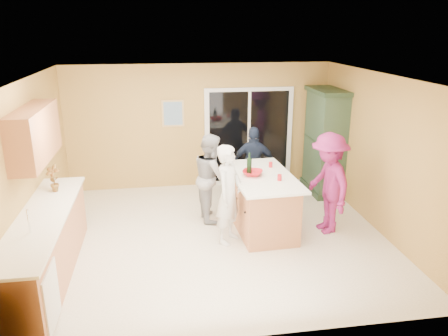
{
  "coord_description": "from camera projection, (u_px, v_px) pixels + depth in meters",
  "views": [
    {
      "loc": [
        -0.86,
        -6.47,
        3.33
      ],
      "look_at": [
        0.15,
        0.1,
        1.15
      ],
      "focal_mm": 35.0,
      "sensor_mm": 36.0,
      "label": 1
    }
  ],
  "objects": [
    {
      "name": "white_plate",
      "position": [
        251.0,
        165.0,
        7.73
      ],
      "size": [
        0.26,
        0.26,
        0.01
      ],
      "primitive_type": "cylinder",
      "rotation": [
        0.0,
        0.0,
        0.27
      ],
      "color": "silver",
      "rests_on": "kitchen_island"
    },
    {
      "name": "woman_navy",
      "position": [
        254.0,
        165.0,
        8.49
      ],
      "size": [
        0.93,
        0.52,
        1.49
      ],
      "primitive_type": "imported",
      "rotation": [
        0.0,
        0.0,
        2.96
      ],
      "color": "#172033",
      "rests_on": "floor"
    },
    {
      "name": "tumbler_near",
      "position": [
        279.0,
        178.0,
        6.96
      ],
      "size": [
        0.09,
        0.09,
        0.1
      ],
      "primitive_type": "cylinder",
      "rotation": [
        0.0,
        0.0,
        -0.33
      ],
      "color": "red",
      "rests_on": "kitchen_island"
    },
    {
      "name": "wall_front",
      "position": [
        248.0,
        233.0,
        4.48
      ],
      "size": [
        5.5,
        0.1,
        2.6
      ],
      "primitive_type": "cube",
      "color": "tan",
      "rests_on": "ground"
    },
    {
      "name": "framed_picture",
      "position": [
        173.0,
        113.0,
        8.98
      ],
      "size": [
        0.46,
        0.04,
        0.56
      ],
      "color": "tan",
      "rests_on": "wall_back"
    },
    {
      "name": "kitchen_island",
      "position": [
        261.0,
        203.0,
        7.4
      ],
      "size": [
        1.08,
        1.88,
        0.96
      ],
      "rotation": [
        0.0,
        0.0,
        0.05
      ],
      "color": "#BC7349",
      "rests_on": "floor"
    },
    {
      "name": "floor",
      "position": [
        216.0,
        236.0,
        7.23
      ],
      "size": [
        5.5,
        5.5,
        0.0
      ],
      "primitive_type": "plane",
      "color": "white",
      "rests_on": "ground"
    },
    {
      "name": "woman_magenta",
      "position": [
        328.0,
        183.0,
        7.18
      ],
      "size": [
        0.75,
        1.16,
        1.7
      ],
      "primitive_type": "imported",
      "rotation": [
        0.0,
        0.0,
        -1.46
      ],
      "color": "#98215C",
      "rests_on": "floor"
    },
    {
      "name": "serving_bowl",
      "position": [
        252.0,
        173.0,
        7.21
      ],
      "size": [
        0.43,
        0.43,
        0.08
      ],
      "primitive_type": "imported",
      "rotation": [
        0.0,
        0.0,
        -0.37
      ],
      "color": "red",
      "rests_on": "kitchen_island"
    },
    {
      "name": "wall_right",
      "position": [
        380.0,
        154.0,
        7.22
      ],
      "size": [
        0.1,
        5.0,
        2.6
      ],
      "primitive_type": "cube",
      "color": "tan",
      "rests_on": "ground"
    },
    {
      "name": "ceiling",
      "position": [
        215.0,
        77.0,
        6.42
      ],
      "size": [
        5.5,
        5.0,
        0.1
      ],
      "primitive_type": "cube",
      "color": "silver",
      "rests_on": "wall_back"
    },
    {
      "name": "wine_bottle",
      "position": [
        249.0,
        166.0,
        7.25
      ],
      "size": [
        0.08,
        0.08,
        0.36
      ],
      "rotation": [
        0.0,
        0.0,
        0.06
      ],
      "color": "black",
      "rests_on": "kitchen_island"
    },
    {
      "name": "wall_back",
      "position": [
        200.0,
        126.0,
        9.18
      ],
      "size": [
        5.5,
        0.1,
        2.6
      ],
      "primitive_type": "cube",
      "color": "tan",
      "rests_on": "ground"
    },
    {
      "name": "upper_cabinets",
      "position": [
        35.0,
        135.0,
        6.09
      ],
      "size": [
        0.35,
        1.6,
        0.75
      ],
      "primitive_type": "cube",
      "color": "#BC7349",
      "rests_on": "wall_left"
    },
    {
      "name": "left_cabinet_run",
      "position": [
        43.0,
        254.0,
        5.75
      ],
      "size": [
        0.65,
        3.05,
        1.24
      ],
      "color": "#BC7349",
      "rests_on": "floor"
    },
    {
      "name": "green_hutch",
      "position": [
        325.0,
        143.0,
        8.9
      ],
      "size": [
        0.61,
        1.16,
        2.14
      ],
      "color": "#223722",
      "rests_on": "floor"
    },
    {
      "name": "wall_left",
      "position": [
        31.0,
        170.0,
        6.43
      ],
      "size": [
        0.1,
        5.0,
        2.6
      ],
      "primitive_type": "cube",
      "color": "tan",
      "rests_on": "ground"
    },
    {
      "name": "tumbler_far",
      "position": [
        271.0,
        165.0,
        7.62
      ],
      "size": [
        0.07,
        0.07,
        0.09
      ],
      "primitive_type": "cylinder",
      "rotation": [
        0.0,
        0.0,
        -0.02
      ],
      "color": "red",
      "rests_on": "kitchen_island"
    },
    {
      "name": "sliding_door",
      "position": [
        249.0,
        137.0,
        9.37
      ],
      "size": [
        1.9,
        0.07,
        2.1
      ],
      "color": "silver",
      "rests_on": "floor"
    },
    {
      "name": "woman_white",
      "position": [
        229.0,
        194.0,
        6.84
      ],
      "size": [
        0.65,
        0.7,
        1.6
      ],
      "primitive_type": "imported",
      "rotation": [
        0.0,
        0.0,
        0.97
      ],
      "color": "silver",
      "rests_on": "floor"
    },
    {
      "name": "tulip_vase",
      "position": [
        53.0,
        179.0,
        6.52
      ],
      "size": [
        0.26,
        0.22,
        0.41
      ],
      "primitive_type": "imported",
      "rotation": [
        0.0,
        0.0,
        -0.41
      ],
      "color": "#A21410",
      "rests_on": "left_cabinet_run"
    },
    {
      "name": "woman_grey",
      "position": [
        211.0,
        177.0,
        7.7
      ],
      "size": [
        0.64,
        0.8,
        1.55
      ],
      "primitive_type": "imported",
      "rotation": [
        0.0,
        0.0,
        1.64
      ],
      "color": "#97989A",
      "rests_on": "floor"
    }
  ]
}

